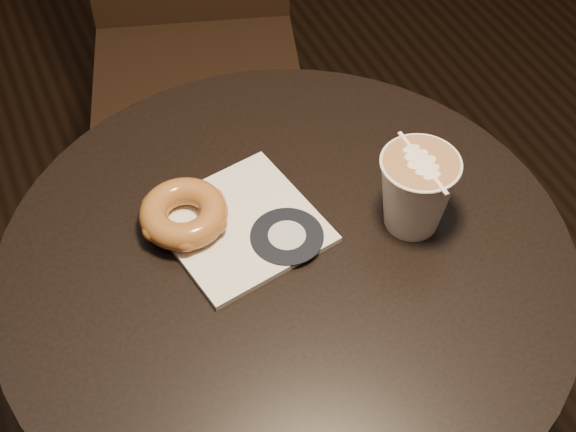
{
  "coord_description": "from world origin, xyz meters",
  "views": [
    {
      "loc": [
        -0.24,
        -0.54,
        1.51
      ],
      "look_at": [
        0.01,
        0.03,
        0.79
      ],
      "focal_mm": 50.0,
      "sensor_mm": 36.0,
      "label": 1
    }
  ],
  "objects_px": {
    "doughnut": "(184,214)",
    "cafe_table": "(287,343)",
    "chair": "(191,4)",
    "latte_cup": "(416,193)",
    "pastry_bag": "(241,225)"
  },
  "relations": [
    {
      "from": "doughnut",
      "to": "cafe_table",
      "type": "bearing_deg",
      "value": -43.88
    },
    {
      "from": "chair",
      "to": "doughnut",
      "type": "xyz_separation_m",
      "value": [
        -0.23,
        -0.68,
        0.2
      ]
    },
    {
      "from": "chair",
      "to": "latte_cup",
      "type": "distance_m",
      "value": 0.82
    },
    {
      "from": "latte_cup",
      "to": "cafe_table",
      "type": "bearing_deg",
      "value": 175.65
    },
    {
      "from": "pastry_bag",
      "to": "doughnut",
      "type": "height_order",
      "value": "doughnut"
    },
    {
      "from": "pastry_bag",
      "to": "doughnut",
      "type": "distance_m",
      "value": 0.07
    },
    {
      "from": "chair",
      "to": "doughnut",
      "type": "height_order",
      "value": "chair"
    },
    {
      "from": "cafe_table",
      "to": "chair",
      "type": "distance_m",
      "value": 0.78
    },
    {
      "from": "chair",
      "to": "doughnut",
      "type": "relative_size",
      "value": 9.57
    },
    {
      "from": "latte_cup",
      "to": "chair",
      "type": "bearing_deg",
      "value": 92.17
    },
    {
      "from": "pastry_bag",
      "to": "chair",
      "type": "bearing_deg",
      "value": 66.06
    },
    {
      "from": "chair",
      "to": "pastry_bag",
      "type": "height_order",
      "value": "chair"
    },
    {
      "from": "latte_cup",
      "to": "pastry_bag",
      "type": "bearing_deg",
      "value": 158.71
    },
    {
      "from": "chair",
      "to": "doughnut",
      "type": "bearing_deg",
      "value": -91.46
    },
    {
      "from": "cafe_table",
      "to": "doughnut",
      "type": "bearing_deg",
      "value": 136.12
    }
  ]
}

